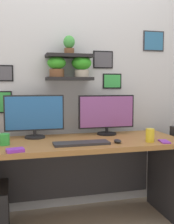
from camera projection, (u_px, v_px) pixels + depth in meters
back_wall_assembly at (67, 71)px, 2.72m from camera, size 4.40×0.24×2.70m
desk at (76, 162)px, 2.44m from camera, size 1.79×0.68×0.75m
monitor_left at (34, 116)px, 2.47m from camera, size 0.52×0.18×0.38m
monitor_right at (107, 114)px, 2.63m from camera, size 0.54×0.18×0.37m
keyboard at (82, 143)px, 2.20m from camera, size 0.44×0.14×0.02m
computer_mouse at (118, 141)px, 2.27m from camera, size 0.06×0.09×0.03m
cell_phone at (164, 141)px, 2.30m from camera, size 0.10×0.15×0.01m
coffee_mug at (4, 139)px, 2.18m from camera, size 0.08×0.08×0.09m
scissors_tray at (15, 150)px, 1.96m from camera, size 0.13×0.10×0.02m
water_cup at (150, 135)px, 2.30m from camera, size 0.07×0.07×0.11m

